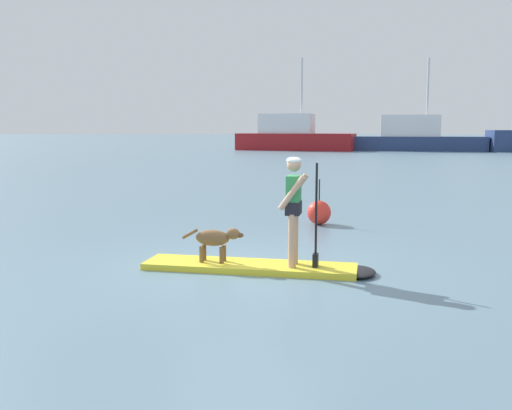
{
  "coord_description": "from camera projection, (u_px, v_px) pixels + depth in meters",
  "views": [
    {
      "loc": [
        1.0,
        -8.81,
        2.23
      ],
      "look_at": [
        0.0,
        1.0,
        0.9
      ],
      "focal_mm": 40.2,
      "sensor_mm": 36.0,
      "label": 1
    }
  ],
  "objects": [
    {
      "name": "person_paddler",
      "position": [
        295.0,
        203.0,
        8.8
      ],
      "size": [
        0.63,
        0.51,
        1.69
      ],
      "color": "tan",
      "rests_on": "paddleboard"
    },
    {
      "name": "ground_plane",
      "position": [
        250.0,
        269.0,
        9.09
      ],
      "size": [
        400.0,
        400.0,
        0.0
      ],
      "primitive_type": "plane",
      "color": "slate"
    },
    {
      "name": "paddleboard",
      "position": [
        264.0,
        267.0,
        9.03
      ],
      "size": [
        3.7,
        1.11,
        0.1
      ],
      "color": "yellow",
      "rests_on": "ground_plane"
    },
    {
      "name": "dog",
      "position": [
        216.0,
        239.0,
        9.13
      ],
      "size": [
        1.02,
        0.27,
        0.56
      ],
      "color": "brown",
      "rests_on": "paddleboard"
    },
    {
      "name": "moored_boat_center",
      "position": [
        293.0,
        137.0,
        57.75
      ],
      "size": [
        12.25,
        5.89,
        9.14
      ],
      "color": "maroon",
      "rests_on": "ground_plane"
    },
    {
      "name": "moored_boat_far_starboard",
      "position": [
        416.0,
        138.0,
        56.18
      ],
      "size": [
        12.74,
        3.71,
        8.95
      ],
      "color": "navy",
      "rests_on": "ground_plane"
    },
    {
      "name": "marker_buoy",
      "position": [
        319.0,
        212.0,
        13.31
      ],
      "size": [
        0.56,
        0.56,
        1.06
      ],
      "color": "red",
      "rests_on": "ground_plane"
    }
  ]
}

